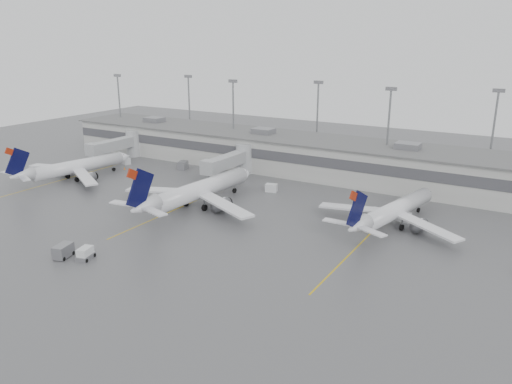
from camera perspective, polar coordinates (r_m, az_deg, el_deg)
The scene contains 18 objects.
ground at distance 68.50m, azimuth -8.97°, elevation -9.35°, with size 260.00×260.00×0.00m, color #4F4F52.
terminal at distance 115.07m, azimuth 9.52°, elevation 3.74°, with size 152.00×17.00×9.45m.
light_masts at distance 118.89m, azimuth 10.73°, elevation 7.96°, with size 142.40×8.00×20.60m.
jet_bridge_left at distance 135.46m, azimuth -15.05°, elevation 5.26°, with size 4.00×17.20×7.00m.
jet_bridge_right at distance 113.56m, azimuth -2.48°, elevation 3.62°, with size 4.00×17.20×7.00m.
stand_markings at distance 86.67m, azimuth 1.12°, elevation -3.35°, with size 105.25×40.00×0.01m.
jet_far_left at distance 118.64m, azimuth -20.15°, elevation 2.72°, with size 25.95×29.36×9.58m.
jet_mid_left at distance 93.16m, azimuth -6.80°, elevation 0.18°, with size 29.75×33.45×10.82m.
jet_mid_right at distance 86.32m, azimuth 15.42°, elevation -2.04°, with size 25.12×28.45×9.31m.
baggage_tug at distance 76.03m, azimuth -18.92°, elevation -6.79°, with size 2.36×3.07×1.76m.
baggage_cart at distance 77.56m, azimuth -21.17°, elevation -6.29°, with size 2.45×3.38×1.96m.
gse_uld_a at distance 130.38m, azimuth -14.65°, elevation 3.47°, with size 2.34×1.56×1.66m, color silver.
gse_uld_b at distance 103.08m, azimuth 1.76°, elevation 0.48°, with size 2.32×1.54×1.64m, color silver.
gse_uld_c at distance 90.13m, azimuth 16.54°, elevation -2.74°, with size 2.22×1.48×1.57m, color silver.
gse_loader at distance 122.49m, azimuth -8.37°, elevation 3.04°, with size 1.87×2.99×1.87m, color slate.
cone_a at distance 124.99m, azimuth -14.80°, elevation 2.65°, with size 0.41×0.41×0.65m, color orange.
cone_b at distance 105.03m, azimuth -3.97°, elevation 0.50°, with size 0.45×0.45×0.72m, color orange.
cone_c at distance 94.46m, azimuth 13.54°, elevation -1.88°, with size 0.43×0.43×0.68m, color orange.
Camera 1 is at (39.91, -46.75, 30.24)m, focal length 35.00 mm.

